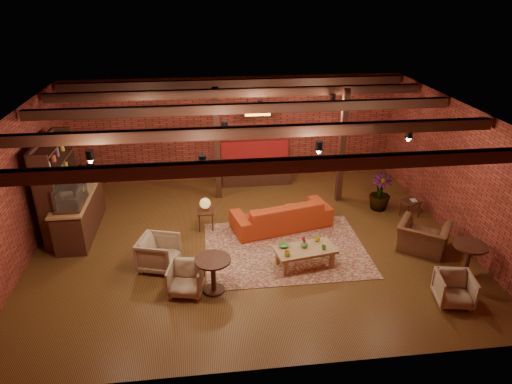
{
  "coord_description": "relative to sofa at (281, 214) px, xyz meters",
  "views": [
    {
      "loc": [
        -0.96,
        -9.46,
        5.77
      ],
      "look_at": [
        0.2,
        0.2,
        1.22
      ],
      "focal_mm": 32.0,
      "sensor_mm": 36.0,
      "label": 1
    }
  ],
  "objects": [
    {
      "name": "post_right",
      "position": [
        1.9,
        1.37,
        1.24
      ],
      "size": [
        0.16,
        0.16,
        3.2
      ],
      "primitive_type": "cube",
      "color": "black",
      "rests_on": "ground"
    },
    {
      "name": "floor",
      "position": [
        -0.9,
        -0.63,
        -0.36
      ],
      "size": [
        10.0,
        10.0,
        0.0
      ],
      "primitive_type": "plane",
      "color": "#361F0D",
      "rests_on": "ground"
    },
    {
      "name": "wall_back",
      "position": [
        -0.9,
        3.37,
        1.24
      ],
      "size": [
        10.0,
        0.02,
        3.2
      ],
      "primitive_type": "cube",
      "color": "maroon",
      "rests_on": "ground"
    },
    {
      "name": "armchair_right",
      "position": [
        3.07,
        -1.5,
        0.11
      ],
      "size": [
        1.28,
        1.2,
        0.94
      ],
      "primitive_type": "imported",
      "rotation": [
        0.0,
        0.0,
        2.51
      ],
      "color": "brown",
      "rests_on": "floor"
    },
    {
      "name": "wall_left",
      "position": [
        -5.9,
        -0.63,
        1.24
      ],
      "size": [
        0.02,
        8.0,
        3.2
      ],
      "primitive_type": "cube",
      "color": "maroon",
      "rests_on": "ground"
    },
    {
      "name": "coffee_table",
      "position": [
        0.2,
        -1.8,
        0.04
      ],
      "size": [
        1.41,
        0.88,
        0.7
      ],
      "rotation": [
        0.0,
        0.0,
        0.18
      ],
      "color": "#A17C4B",
      "rests_on": "floor"
    },
    {
      "name": "armchair_a",
      "position": [
        -2.96,
        -1.47,
        0.04
      ],
      "size": [
        0.93,
        0.96,
        0.8
      ],
      "primitive_type": "imported",
      "rotation": [
        0.0,
        0.0,
        1.28
      ],
      "color": "beige",
      "rests_on": "floor"
    },
    {
      "name": "sofa",
      "position": [
        0.0,
        0.0,
        0.0
      ],
      "size": [
        2.66,
        1.54,
        0.73
      ],
      "primitive_type": "imported",
      "rotation": [
        0.0,
        0.0,
        3.38
      ],
      "color": "#AD3618",
      "rests_on": "floor"
    },
    {
      "name": "armchair_b",
      "position": [
        -2.36,
        -2.42,
        -0.02
      ],
      "size": [
        0.78,
        0.74,
        0.69
      ],
      "primitive_type": "imported",
      "rotation": [
        0.0,
        0.0,
        -0.19
      ],
      "color": "beige",
      "rests_on": "floor"
    },
    {
      "name": "round_table_right",
      "position": [
        3.5,
        -2.64,
        0.18
      ],
      "size": [
        0.69,
        0.69,
        0.81
      ],
      "color": "black",
      "rests_on": "floor"
    },
    {
      "name": "rug",
      "position": [
        -0.08,
        -1.07,
        -0.36
      ],
      "size": [
        3.73,
        2.85,
        0.01
      ],
      "primitive_type": "cube",
      "rotation": [
        0.0,
        0.0,
        0.0
      ],
      "color": "maroon",
      "rests_on": "floor"
    },
    {
      "name": "ceiling_beams",
      "position": [
        -0.9,
        -0.63,
        2.72
      ],
      "size": [
        9.8,
        6.4,
        0.22
      ],
      "primitive_type": null,
      "color": "black",
      "rests_on": "ceiling"
    },
    {
      "name": "service_sign",
      "position": [
        -0.3,
        2.47,
        1.99
      ],
      "size": [
        0.86,
        0.06,
        0.3
      ],
      "primitive_type": "cube",
      "color": "orange",
      "rests_on": "ceiling"
    },
    {
      "name": "round_table_left",
      "position": [
        -1.81,
        -2.45,
        0.15
      ],
      "size": [
        0.73,
        0.73,
        0.76
      ],
      "color": "black",
      "rests_on": "floor"
    },
    {
      "name": "banquette",
      "position": [
        -0.3,
        2.92,
        0.14
      ],
      "size": [
        2.1,
        0.7,
        1.0
      ],
      "primitive_type": null,
      "color": "maroon",
      "rests_on": "ground"
    },
    {
      "name": "service_counter",
      "position": [
        -5.0,
        0.37,
        0.44
      ],
      "size": [
        0.8,
        2.5,
        1.6
      ],
      "primitive_type": null,
      "color": "black",
      "rests_on": "ground"
    },
    {
      "name": "ceiling",
      "position": [
        -0.9,
        -0.63,
        2.84
      ],
      "size": [
        10.0,
        8.0,
        0.02
      ],
      "primitive_type": "cube",
      "color": "black",
      "rests_on": "wall_back"
    },
    {
      "name": "ceiling_spotlights",
      "position": [
        -0.9,
        -0.63,
        2.5
      ],
      "size": [
        6.4,
        4.4,
        0.28
      ],
      "primitive_type": null,
      "color": "black",
      "rests_on": "ceiling"
    },
    {
      "name": "wall_right",
      "position": [
        4.1,
        -0.63,
        1.24
      ],
      "size": [
        0.02,
        8.0,
        3.2
      ],
      "primitive_type": "cube",
      "color": "maroon",
      "rests_on": "ground"
    },
    {
      "name": "shelving_hutch",
      "position": [
        -5.4,
        0.47,
        0.84
      ],
      "size": [
        0.52,
        2.0,
        2.4
      ],
      "primitive_type": null,
      "color": "black",
      "rests_on": "ground"
    },
    {
      "name": "side_table_lamp",
      "position": [
        -1.91,
        0.14,
        0.28
      ],
      "size": [
        0.42,
        0.42,
        0.85
      ],
      "rotation": [
        0.0,
        0.0,
        -0.02
      ],
      "color": "black",
      "rests_on": "floor"
    },
    {
      "name": "post_left",
      "position": [
        -1.5,
        1.97,
        1.24
      ],
      "size": [
        0.16,
        0.16,
        3.2
      ],
      "primitive_type": "cube",
      "color": "black",
      "rests_on": "ground"
    },
    {
      "name": "ceiling_pipe",
      "position": [
        -0.9,
        0.97,
        2.49
      ],
      "size": [
        9.6,
        0.12,
        0.12
      ],
      "primitive_type": "cylinder",
      "rotation": [
        0.0,
        1.57,
        0.0
      ],
      "color": "black",
      "rests_on": "ceiling"
    },
    {
      "name": "plant_tall",
      "position": [
        2.84,
        0.67,
        1.16
      ],
      "size": [
        2.0,
        2.0,
        3.05
      ],
      "primitive_type": "imported",
      "rotation": [
        0.0,
        0.0,
        -0.19
      ],
      "color": "#4C7F4C",
      "rests_on": "floor"
    },
    {
      "name": "wall_front",
      "position": [
        -0.9,
        -4.63,
        1.24
      ],
      "size": [
        10.0,
        0.02,
        3.2
      ],
      "primitive_type": "cube",
      "color": "maroon",
      "rests_on": "ground"
    },
    {
      "name": "side_table_book",
      "position": [
        3.5,
        0.15,
        0.06
      ],
      "size": [
        0.55,
        0.55,
        0.48
      ],
      "rotation": [
        0.0,
        0.0,
        0.42
      ],
      "color": "black",
      "rests_on": "floor"
    },
    {
      "name": "plant_counter",
      "position": [
        -4.9,
        0.57,
        0.86
      ],
      "size": [
        0.35,
        0.39,
        0.3
      ],
      "primitive_type": "imported",
      "color": "#337F33",
      "rests_on": "service_counter"
    },
    {
      "name": "armchair_far",
      "position": [
        2.83,
        -3.38,
        -0.02
      ],
      "size": [
        0.77,
        0.74,
        0.69
      ],
      "primitive_type": "imported",
      "rotation": [
        0.0,
        0.0,
        -0.19
      ],
      "color": "beige",
      "rests_on": "floor"
    }
  ]
}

